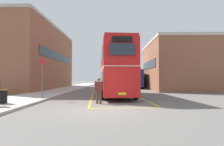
% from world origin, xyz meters
% --- Properties ---
extents(ground_plane, '(135.60, 135.60, 0.00)m').
position_xyz_m(ground_plane, '(0.00, 14.40, 0.00)').
color(ground_plane, '#66605B').
extents(sidewalk_left, '(4.00, 57.60, 0.14)m').
position_xyz_m(sidewalk_left, '(-6.50, 16.80, 0.07)').
color(sidewalk_left, '#B2ADA3').
rests_on(sidewalk_left, ground).
extents(brick_building_left, '(5.65, 18.66, 9.27)m').
position_xyz_m(brick_building_left, '(-10.86, 18.33, 4.64)').
color(brick_building_left, brown).
rests_on(brick_building_left, ground).
extents(depot_building_right, '(7.56, 12.90, 6.85)m').
position_xyz_m(depot_building_right, '(9.22, 17.83, 3.43)').
color(depot_building_right, brown).
rests_on(depot_building_right, ground).
extents(double_decker_bus, '(3.52, 10.46, 4.75)m').
position_xyz_m(double_decker_bus, '(0.58, 7.77, 2.51)').
color(double_decker_bus, black).
rests_on(double_decker_bus, ground).
extents(single_deck_bus, '(2.92, 9.43, 3.02)m').
position_xyz_m(single_deck_bus, '(3.83, 22.51, 1.64)').
color(single_deck_bus, black).
rests_on(single_deck_bus, ground).
extents(pedestrian_boarding, '(0.57, 0.25, 1.70)m').
position_xyz_m(pedestrian_boarding, '(-0.47, 2.41, 0.98)').
color(pedestrian_boarding, '#473828').
rests_on(pedestrian_boarding, ground).
extents(litter_bin, '(0.48, 0.48, 0.84)m').
position_xyz_m(litter_bin, '(-6.18, 1.41, 0.56)').
color(litter_bin, black).
rests_on(litter_bin, sidewalk_left).
extents(bus_stop_sign, '(0.44, 0.08, 2.97)m').
position_xyz_m(bus_stop_sign, '(-4.92, 4.27, 1.91)').
color(bus_stop_sign, '#4C4C51').
rests_on(bus_stop_sign, sidewalk_left).
extents(bay_marking_yellow, '(5.35, 12.65, 0.01)m').
position_xyz_m(bay_marking_yellow, '(0.66, 5.85, 0.00)').
color(bay_marking_yellow, gold).
rests_on(bay_marking_yellow, ground).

